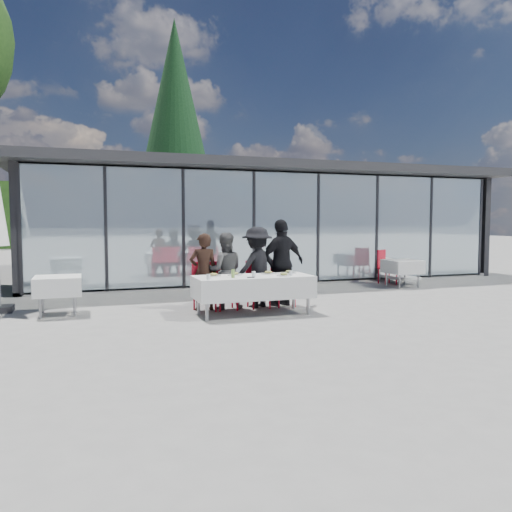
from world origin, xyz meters
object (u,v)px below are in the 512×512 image
(diner_chair_c, at_px, (257,282))
(lounger, at_px, (394,274))
(diner_c, at_px, (257,267))
(folded_eyeglasses, at_px, (251,277))
(diner_b, at_px, (225,271))
(dining_table, at_px, (253,287))
(plate_a, at_px, (214,275))
(plate_c, at_px, (268,273))
(spare_table_right, at_px, (402,267))
(plate_d, at_px, (289,272))
(conifer_tree, at_px, (175,125))
(diner_chair_b, at_px, (225,283))
(diner_d, at_px, (282,263))
(spare_chair_a, at_px, (385,265))
(juice_bottle, at_px, (233,274))
(spare_table_left, at_px, (58,286))
(plate_b, at_px, (235,274))
(spare_chair_b, at_px, (338,263))
(diner_chair_a, at_px, (204,284))
(diner_a, at_px, (203,272))
(plate_extra, at_px, (284,275))
(diner_chair_d, at_px, (282,281))

(diner_chair_c, xyz_separation_m, lounger, (5.22, 2.69, -0.28))
(diner_c, bearing_deg, folded_eyeglasses, 45.44)
(diner_b, xyz_separation_m, diner_c, (0.70, 0.00, 0.06))
(dining_table, distance_m, diner_chair_c, 0.83)
(plate_a, bearing_deg, lounger, 27.55)
(plate_c, distance_m, spare_table_right, 5.31)
(plate_a, height_order, spare_table_right, plate_a)
(plate_d, height_order, conifer_tree, conifer_tree)
(diner_chair_b, distance_m, conifer_tree, 13.35)
(diner_c, relative_size, lounger, 1.23)
(diner_d, height_order, spare_chair_a, diner_d)
(dining_table, relative_size, lounger, 1.65)
(juice_bottle, bearing_deg, dining_table, 23.88)
(plate_a, relative_size, spare_chair_a, 0.29)
(dining_table, distance_m, diner_chair_b, 0.83)
(dining_table, bearing_deg, spare_table_left, 161.17)
(diner_c, relative_size, plate_b, 5.93)
(diner_chair_c, bearing_deg, spare_table_right, 19.86)
(spare_chair_b, bearing_deg, lounger, -27.95)
(diner_chair_a, distance_m, spare_table_right, 6.21)
(diner_chair_c, distance_m, plate_c, 0.60)
(diner_chair_a, bearing_deg, diner_d, 0.47)
(dining_table, bearing_deg, conifer_tree, 86.37)
(plate_b, distance_m, spare_table_left, 3.41)
(diner_a, bearing_deg, plate_b, 132.97)
(plate_d, bearing_deg, spare_chair_b, 50.80)
(plate_b, distance_m, plate_extra, 0.96)
(diner_b, bearing_deg, plate_b, 104.90)
(diner_b, bearing_deg, spare_chair_b, -132.03)
(diner_c, height_order, spare_chair_b, diner_c)
(diner_d, bearing_deg, diner_a, -14.23)
(plate_b, distance_m, spare_chair_a, 6.22)
(diner_c, xyz_separation_m, spare_chair_a, (4.76, 2.49, -0.30))
(diner_c, xyz_separation_m, juice_bottle, (-0.81, -0.97, -0.01))
(diner_a, distance_m, spare_chair_b, 6.01)
(dining_table, xyz_separation_m, diner_chair_a, (-0.80, 0.75, -0.00))
(diner_b, relative_size, lounger, 1.15)
(spare_table_right, relative_size, spare_chair_a, 0.88)
(diner_b, relative_size, diner_chair_b, 1.61)
(spare_chair_a, bearing_deg, spare_table_right, -85.62)
(diner_b, relative_size, conifer_tree, 0.15)
(diner_chair_d, relative_size, conifer_tree, 0.09)
(spare_table_left, height_order, conifer_tree, conifer_tree)
(spare_chair_b, bearing_deg, spare_table_right, -58.74)
(dining_table, bearing_deg, plate_a, 168.53)
(diner_chair_d, height_order, spare_chair_a, same)
(dining_table, height_order, plate_a, plate_a)
(diner_b, height_order, diner_d, diner_d)
(lounger, bearing_deg, juice_bottle, -148.84)
(diner_c, height_order, plate_a, diner_c)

